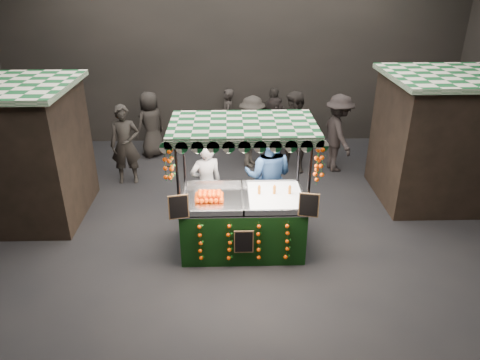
{
  "coord_description": "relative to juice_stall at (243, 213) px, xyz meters",
  "views": [
    {
      "loc": [
        -0.17,
        -6.79,
        4.47
      ],
      "look_at": [
        0.03,
        0.1,
        1.11
      ],
      "focal_mm": 33.36,
      "sensor_mm": 36.0,
      "label": 1
    }
  ],
  "objects": [
    {
      "name": "ground",
      "position": [
        -0.08,
        0.33,
        -0.7
      ],
      "size": [
        12.0,
        12.0,
        0.0
      ],
      "primitive_type": "plane",
      "color": "black",
      "rests_on": "ground"
    },
    {
      "name": "market_hall",
      "position": [
        -0.08,
        0.33,
        2.68
      ],
      "size": [
        12.1,
        10.1,
        5.05
      ],
      "color": "black",
      "rests_on": "ground"
    },
    {
      "name": "neighbour_stall_left",
      "position": [
        -4.48,
        1.33,
        0.6
      ],
      "size": [
        3.0,
        2.2,
        2.6
      ],
      "color": "black",
      "rests_on": "ground"
    },
    {
      "name": "neighbour_stall_right",
      "position": [
        4.32,
        1.83,
        0.6
      ],
      "size": [
        3.0,
        2.2,
        2.6
      ],
      "color": "black",
      "rests_on": "ground"
    },
    {
      "name": "juice_stall",
      "position": [
        0.0,
        0.0,
        0.0
      ],
      "size": [
        2.35,
        1.38,
        2.28
      ],
      "color": "black",
      "rests_on": "ground"
    },
    {
      "name": "vendor_grey",
      "position": [
        -0.65,
        0.9,
        0.11
      ],
      "size": [
        0.69,
        0.56,
        1.63
      ],
      "rotation": [
        0.0,
        0.0,
        3.47
      ],
      "color": "gray",
      "rests_on": "ground"
    },
    {
      "name": "vendor_blue",
      "position": [
        0.49,
        0.91,
        0.24
      ],
      "size": [
        1.06,
        0.91,
        1.89
      ],
      "rotation": [
        0.0,
        0.0,
        2.9
      ],
      "color": "navy",
      "rests_on": "ground"
    },
    {
      "name": "shopper_0",
      "position": [
        -2.5,
        2.74,
        0.19
      ],
      "size": [
        0.69,
        0.49,
        1.78
      ],
      "rotation": [
        0.0,
        0.0,
        0.09
      ],
      "color": "black",
      "rests_on": "ground"
    },
    {
      "name": "shopper_1",
      "position": [
        1.31,
        3.22,
        0.25
      ],
      "size": [
        1.17,
        1.15,
        1.91
      ],
      "rotation": [
        0.0,
        0.0,
        -0.69
      ],
      "color": "#2A2522",
      "rests_on": "ground"
    },
    {
      "name": "shopper_2",
      "position": [
        0.95,
        4.63,
        0.12
      ],
      "size": [
        1.04,
        0.78,
        1.64
      ],
      "rotation": [
        0.0,
        0.0,
        2.7
      ],
      "color": "#2E2925",
      "rests_on": "ground"
    },
    {
      "name": "shopper_3",
      "position": [
        0.33,
        3.57,
        0.16
      ],
      "size": [
        1.03,
        1.28,
        1.73
      ],
      "rotation": [
        0.0,
        0.0,
        1.16
      ],
      "color": "#2E2A25",
      "rests_on": "ground"
    },
    {
      "name": "shopper_4",
      "position": [
        -2.18,
        4.28,
        0.13
      ],
      "size": [
        0.95,
        0.95,
        1.66
      ],
      "rotation": [
        0.0,
        0.0,
        3.93
      ],
      "color": "black",
      "rests_on": "ground"
    },
    {
      "name": "shopper_5",
      "position": [
        0.93,
        4.24,
        0.05
      ],
      "size": [
        0.62,
        1.45,
        1.51
      ],
      "rotation": [
        0.0,
        0.0,
        1.7
      ],
      "color": "black",
      "rests_on": "ground"
    },
    {
      "name": "shopper_6",
      "position": [
        -0.25,
        4.93,
        0.07
      ],
      "size": [
        0.38,
        0.57,
        1.55
      ],
      "rotation": [
        0.0,
        0.0,
        -1.56
      ],
      "color": "#2B2623",
      "rests_on": "ground"
    },
    {
      "name": "shopper_7",
      "position": [
        2.32,
        3.27,
        0.21
      ],
      "size": [
        0.87,
        1.28,
        1.83
      ],
      "rotation": [
        0.0,
        0.0,
        1.74
      ],
      "color": "black",
      "rests_on": "ground"
    }
  ]
}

